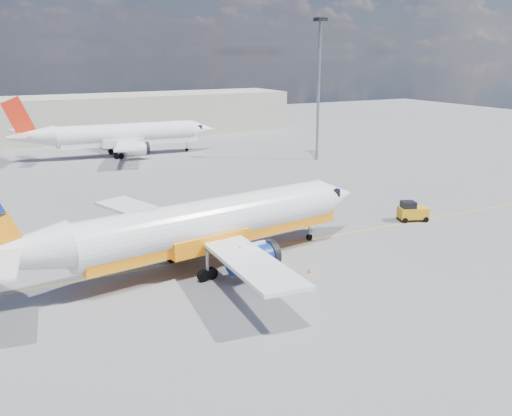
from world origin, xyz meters
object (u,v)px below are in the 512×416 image
second_jet (121,135)px  traffic_cone (309,271)px  main_jet (200,226)px  gse_tug (412,211)px

second_jet → traffic_cone: 56.26m
main_jet → traffic_cone: 8.88m
main_jet → gse_tug: (23.28, 2.11, -2.46)m
second_jet → gse_tug: second_jet is taller
main_jet → traffic_cone: size_ratio=68.28×
second_jet → traffic_cone: bearing=-87.1°
second_jet → traffic_cone: (-0.86, -56.17, -3.07)m
traffic_cone → gse_tug: bearing=23.1°
main_jet → gse_tug: bearing=-3.6°
traffic_cone → second_jet: bearing=89.1°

